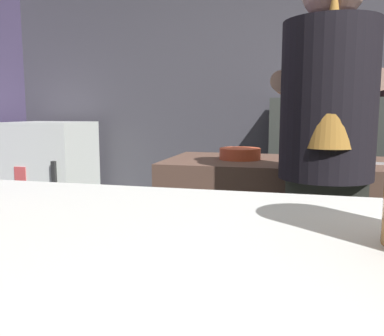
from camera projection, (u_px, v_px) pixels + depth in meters
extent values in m
cube|color=#45434C|center=(307.00, 84.00, 3.24)|extent=(5.20, 0.10, 2.70)
cube|color=brown|center=(384.00, 257.00, 1.93)|extent=(2.10, 0.60, 0.90)
cube|color=#383C38|center=(335.00, 182.00, 3.02)|extent=(0.96, 0.36, 1.23)
cube|color=white|center=(52.00, 185.00, 3.43)|extent=(0.61, 0.55, 1.05)
cube|color=#262626|center=(55.00, 186.00, 3.09)|extent=(0.03, 0.03, 0.38)
cube|color=#D84C4C|center=(20.00, 175.00, 3.16)|extent=(0.10, 0.01, 0.12)
cube|color=#33342E|center=(320.00, 292.00, 1.58)|extent=(0.28, 0.20, 0.89)
cylinder|color=black|center=(328.00, 102.00, 1.48)|extent=(0.34, 0.34, 0.56)
cone|color=#B27A33|center=(332.00, 66.00, 1.37)|extent=(0.18, 0.18, 0.55)
cylinder|color=tan|center=(283.00, 84.00, 1.67)|extent=(0.08, 0.32, 0.08)
cylinder|color=tan|center=(373.00, 82.00, 1.58)|extent=(0.08, 0.32, 0.08)
cylinder|color=#D2512F|center=(240.00, 154.00, 2.03)|extent=(0.20, 0.20, 0.06)
cube|color=silver|center=(384.00, 164.00, 1.83)|extent=(0.24, 0.05, 0.01)
cylinder|color=#315590|center=(371.00, 85.00, 2.89)|extent=(0.07, 0.07, 0.17)
cylinder|color=#315590|center=(372.00, 68.00, 2.88)|extent=(0.03, 0.03, 0.07)
cylinder|color=silver|center=(372.00, 62.00, 2.87)|extent=(0.03, 0.03, 0.01)
cylinder|color=#355B92|center=(307.00, 90.00, 3.07)|extent=(0.05, 0.05, 0.12)
cylinder|color=#355B92|center=(307.00, 79.00, 3.06)|extent=(0.02, 0.02, 0.05)
cylinder|color=silver|center=(307.00, 75.00, 3.06)|extent=(0.03, 0.03, 0.01)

